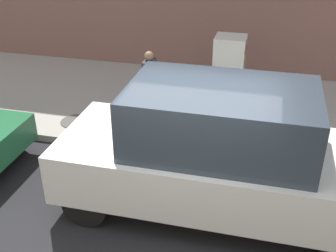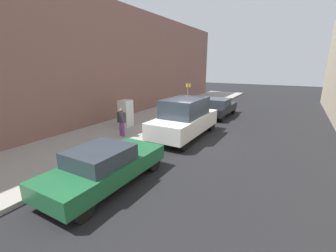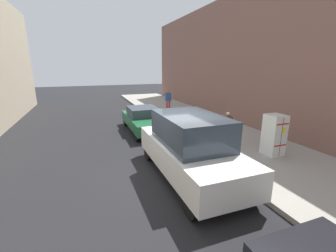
{
  "view_description": "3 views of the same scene",
  "coord_description": "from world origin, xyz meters",
  "px_view_note": "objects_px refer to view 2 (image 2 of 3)",
  "views": [
    {
      "loc": [
        5.09,
        0.97,
        4.57
      ],
      "look_at": [
        -0.31,
        -0.38,
        1.59
      ],
      "focal_mm": 45.0,
      "sensor_mm": 36.0,
      "label": 1
    },
    {
      "loc": [
        4.59,
        -10.52,
        3.9
      ],
      "look_at": [
        -0.77,
        -1.1,
        0.95
      ],
      "focal_mm": 24.0,
      "sensor_mm": 36.0,
      "label": 2
    },
    {
      "loc": [
        2.59,
        6.66,
        3.67
      ],
      "look_at": [
        -0.18,
        -0.71,
        1.57
      ],
      "focal_mm": 24.0,
      "sensor_mm": 36.0,
      "label": 3
    }
  ],
  "objects_px": {
    "discarded_refrigerator": "(126,113)",
    "pedestrian_walking_far": "(122,121)",
    "parked_sedan_dark": "(218,107)",
    "fire_hydrant": "(195,108)",
    "street_sign_post": "(188,98)",
    "parked_sedan_green": "(105,166)",
    "parked_van_white": "(185,118)"
  },
  "relations": [
    {
      "from": "fire_hydrant",
      "to": "parked_sedan_green",
      "type": "bearing_deg",
      "value": -81.47
    },
    {
      "from": "discarded_refrigerator",
      "to": "parked_van_white",
      "type": "height_order",
      "value": "parked_van_white"
    },
    {
      "from": "parked_sedan_green",
      "to": "parked_van_white",
      "type": "distance_m",
      "value": 6.07
    },
    {
      "from": "street_sign_post",
      "to": "parked_sedan_dark",
      "type": "xyz_separation_m",
      "value": [
        1.71,
        1.96,
        -0.84
      ]
    },
    {
      "from": "fire_hydrant",
      "to": "pedestrian_walking_far",
      "type": "relative_size",
      "value": 0.54
    },
    {
      "from": "street_sign_post",
      "to": "fire_hydrant",
      "type": "height_order",
      "value": "street_sign_post"
    },
    {
      "from": "discarded_refrigerator",
      "to": "pedestrian_walking_far",
      "type": "distance_m",
      "value": 1.98
    },
    {
      "from": "fire_hydrant",
      "to": "parked_sedan_dark",
      "type": "height_order",
      "value": "parked_sedan_dark"
    },
    {
      "from": "pedestrian_walking_far",
      "to": "parked_van_white",
      "type": "relative_size",
      "value": 0.3
    },
    {
      "from": "discarded_refrigerator",
      "to": "street_sign_post",
      "type": "xyz_separation_m",
      "value": [
        2.2,
        4.41,
        0.58
      ]
    },
    {
      "from": "parked_sedan_green",
      "to": "parked_van_white",
      "type": "bearing_deg",
      "value": 90.0
    },
    {
      "from": "pedestrian_walking_far",
      "to": "parked_van_white",
      "type": "bearing_deg",
      "value": -35.74
    },
    {
      "from": "street_sign_post",
      "to": "parked_van_white",
      "type": "distance_m",
      "value": 4.47
    },
    {
      "from": "fire_hydrant",
      "to": "parked_sedan_dark",
      "type": "xyz_separation_m",
      "value": [
        1.75,
        0.48,
        0.15
      ]
    },
    {
      "from": "pedestrian_walking_far",
      "to": "parked_sedan_green",
      "type": "bearing_deg",
      "value": -126.2
    },
    {
      "from": "fire_hydrant",
      "to": "pedestrian_walking_far",
      "type": "distance_m",
      "value": 7.63
    },
    {
      "from": "discarded_refrigerator",
      "to": "fire_hydrant",
      "type": "height_order",
      "value": "discarded_refrigerator"
    },
    {
      "from": "street_sign_post",
      "to": "parked_sedan_dark",
      "type": "relative_size",
      "value": 0.56
    },
    {
      "from": "parked_sedan_dark",
      "to": "street_sign_post",
      "type": "bearing_deg",
      "value": -131.14
    },
    {
      "from": "pedestrian_walking_far",
      "to": "discarded_refrigerator",
      "type": "bearing_deg",
      "value": 53.03
    },
    {
      "from": "parked_sedan_dark",
      "to": "discarded_refrigerator",
      "type": "bearing_deg",
      "value": -121.53
    },
    {
      "from": "street_sign_post",
      "to": "parked_sedan_dark",
      "type": "distance_m",
      "value": 2.74
    },
    {
      "from": "discarded_refrigerator",
      "to": "street_sign_post",
      "type": "bearing_deg",
      "value": 63.53
    },
    {
      "from": "street_sign_post",
      "to": "parked_sedan_green",
      "type": "height_order",
      "value": "street_sign_post"
    },
    {
      "from": "street_sign_post",
      "to": "pedestrian_walking_far",
      "type": "height_order",
      "value": "street_sign_post"
    },
    {
      "from": "discarded_refrigerator",
      "to": "parked_sedan_green",
      "type": "xyz_separation_m",
      "value": [
        3.91,
        -5.75,
        -0.28
      ]
    },
    {
      "from": "street_sign_post",
      "to": "pedestrian_walking_far",
      "type": "xyz_separation_m",
      "value": [
        -1.1,
        -6.06,
        -0.55
      ]
    },
    {
      "from": "pedestrian_walking_far",
      "to": "parked_sedan_dark",
      "type": "xyz_separation_m",
      "value": [
        2.81,
        8.02,
        -0.29
      ]
    },
    {
      "from": "street_sign_post",
      "to": "pedestrian_walking_far",
      "type": "distance_m",
      "value": 6.18
    },
    {
      "from": "pedestrian_walking_far",
      "to": "street_sign_post",
      "type": "bearing_deg",
      "value": 9.11
    },
    {
      "from": "discarded_refrigerator",
      "to": "pedestrian_walking_far",
      "type": "height_order",
      "value": "discarded_refrigerator"
    },
    {
      "from": "pedestrian_walking_far",
      "to": "parked_van_white",
      "type": "height_order",
      "value": "parked_van_white"
    }
  ]
}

